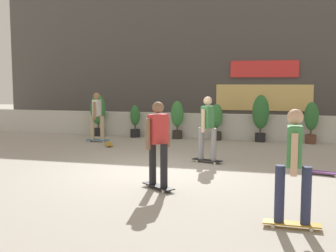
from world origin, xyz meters
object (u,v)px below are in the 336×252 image
(potted_plant_1, at_px, (135,120))
(skater_foreground, at_px, (97,115))
(skater_far_left, at_px, (207,126))
(potted_plant_5, at_px, (311,120))
(potted_plant_0, at_px, (98,111))
(skater_by_wall_right, at_px, (158,141))
(potted_plant_4, at_px, (261,114))
(potted_plant_2, at_px, (177,117))
(potted_plant_3, at_px, (217,120))
(skateboard_near_camera, at_px, (109,144))
(skateboard_aside, at_px, (324,172))
(skater_far_right, at_px, (294,163))

(potted_plant_1, relative_size, skater_foreground, 0.70)
(skater_far_left, bearing_deg, potted_plant_5, 56.45)
(potted_plant_0, distance_m, skater_by_wall_right, 8.41)
(potted_plant_1, distance_m, potted_plant_4, 4.59)
(potted_plant_2, height_order, potted_plant_3, potted_plant_2)
(potted_plant_2, relative_size, potted_plant_5, 0.99)
(skateboard_near_camera, height_order, skateboard_aside, same)
(potted_plant_3, distance_m, potted_plant_4, 1.54)
(skater_by_wall_right, bearing_deg, skater_foreground, 124.35)
(potted_plant_0, relative_size, skater_by_wall_right, 0.95)
(potted_plant_2, height_order, skateboard_aside, potted_plant_2)
(potted_plant_0, bearing_deg, skater_far_right, -51.47)
(potted_plant_1, bearing_deg, potted_plant_4, -0.00)
(potted_plant_5, xyz_separation_m, skater_far_right, (-0.81, -8.69, 0.14))
(skater_foreground, bearing_deg, skater_far_left, -32.30)
(potted_plant_1, bearing_deg, skater_by_wall_right, -67.23)
(potted_plant_3, height_order, skateboard_near_camera, potted_plant_3)
(potted_plant_0, relative_size, skateboard_near_camera, 1.99)
(potted_plant_0, distance_m, skater_far_left, 6.49)
(potted_plant_4, height_order, potted_plant_5, potted_plant_4)
(potted_plant_0, height_order, potted_plant_5, potted_plant_0)
(skater_far_left, bearing_deg, potted_plant_4, 74.93)
(potted_plant_2, bearing_deg, potted_plant_4, 0.00)
(potted_plant_4, distance_m, skateboard_aside, 5.31)
(potted_plant_1, distance_m, potted_plant_5, 6.24)
(potted_plant_3, bearing_deg, skateboard_aside, -57.68)
(skater_far_right, bearing_deg, potted_plant_2, 113.65)
(potted_plant_4, height_order, skater_by_wall_right, skater_by_wall_right)
(potted_plant_2, height_order, skater_far_left, skater_far_left)
(skater_by_wall_right, bearing_deg, skateboard_near_camera, 122.42)
(potted_plant_3, distance_m, skateboard_aside, 5.93)
(potted_plant_5, xyz_separation_m, skater_by_wall_right, (-3.25, -7.12, 0.14))
(potted_plant_4, height_order, skater_far_left, skater_far_left)
(skater_by_wall_right, distance_m, skateboard_near_camera, 5.87)
(potted_plant_1, xyz_separation_m, potted_plant_3, (3.06, 0.00, 0.09))
(potted_plant_3, height_order, skater_far_right, skater_far_right)
(potted_plant_1, distance_m, skateboard_near_camera, 2.30)
(skater_far_left, bearing_deg, skater_by_wall_right, -98.96)
(skateboard_aside, bearing_deg, potted_plant_3, 122.32)
(potted_plant_3, height_order, potted_plant_5, potted_plant_5)
(skater_foreground, xyz_separation_m, skater_far_left, (4.30, -2.72, 0.00))
(potted_plant_3, bearing_deg, skater_far_right, -74.75)
(potted_plant_4, distance_m, skater_far_right, 8.73)
(potted_plant_0, distance_m, skateboard_aside, 9.21)
(potted_plant_0, bearing_deg, skateboard_near_camera, -58.28)
(skater_by_wall_right, xyz_separation_m, skater_far_left, (0.46, 2.90, 0.00))
(potted_plant_2, distance_m, potted_plant_3, 1.44)
(potted_plant_2, distance_m, skater_foreground, 2.90)
(skater_foreground, height_order, skateboard_near_camera, skater_foreground)
(potted_plant_2, relative_size, potted_plant_3, 1.07)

